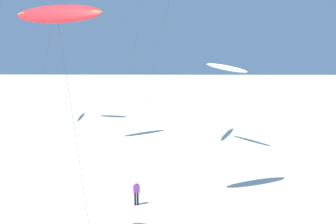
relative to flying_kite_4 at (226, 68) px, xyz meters
The scene contains 4 objects.
flying_kite_4 is the anchor object (origin of this frame).
flying_kite_5 25.32m from the flying_kite_4, 147.75° to the left, with size 5.03×9.28×16.08m.
flying_kite_6 24.07m from the flying_kite_4, 115.39° to the right, with size 4.60×4.81×11.96m.
person_foreground_walker 18.39m from the flying_kite_4, 116.96° to the right, with size 0.50×0.25×1.63m.
Camera 1 is at (2.46, 3.21, 9.91)m, focal length 39.35 mm.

